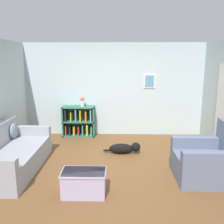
# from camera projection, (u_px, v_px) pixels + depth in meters

# --- Properties ---
(ground_plane) EXTENTS (14.00, 14.00, 0.00)m
(ground_plane) POSITION_uv_depth(u_px,v_px,m) (111.00, 166.00, 5.16)
(ground_plane) COLOR brown
(wall_back) EXTENTS (5.60, 0.13, 2.60)m
(wall_back) POSITION_uv_depth(u_px,v_px,m) (114.00, 90.00, 7.09)
(wall_back) COLOR silver
(wall_back) RESTS_ON ground_plane
(couch) EXTENTS (0.95, 2.08, 0.87)m
(couch) POSITION_uv_depth(u_px,v_px,m) (10.00, 156.00, 4.90)
(couch) COLOR #9399A3
(couch) RESTS_ON ground_plane
(bookshelf) EXTENTS (0.90, 0.35, 0.85)m
(bookshelf) POSITION_uv_depth(u_px,v_px,m) (79.00, 122.00, 7.08)
(bookshelf) COLOR #2D6B56
(bookshelf) RESTS_ON ground_plane
(recliner_chair) EXTENTS (1.06, 0.97, 1.04)m
(recliner_chair) POSITION_uv_depth(u_px,v_px,m) (209.00, 161.00, 4.54)
(recliner_chair) COLOR slate
(recliner_chair) RESTS_ON ground_plane
(coffee_table) EXTENTS (0.72, 0.43, 0.41)m
(coffee_table) POSITION_uv_depth(u_px,v_px,m) (84.00, 182.00, 4.03)
(coffee_table) COLOR #ADA3CC
(coffee_table) RESTS_ON ground_plane
(dog) EXTENTS (0.88, 0.22, 0.27)m
(dog) POSITION_uv_depth(u_px,v_px,m) (125.00, 148.00, 5.78)
(dog) COLOR black
(dog) RESTS_ON ground_plane
(vase) EXTENTS (0.12, 0.12, 0.29)m
(vase) POSITION_uv_depth(u_px,v_px,m) (82.00, 101.00, 6.93)
(vase) COLOR silver
(vase) RESTS_ON bookshelf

